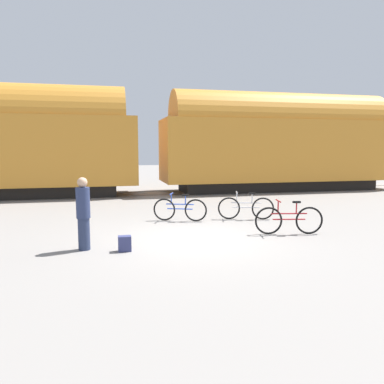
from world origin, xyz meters
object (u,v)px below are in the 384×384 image
(bicycle_maroon, at_px, (289,220))
(person_in_navy, at_px, (83,213))
(bicycle_blue, at_px, (180,209))
(bicycle_silver, at_px, (246,208))
(backpack, at_px, (125,244))
(freight_train, at_px, (149,139))

(bicycle_maroon, xyz_separation_m, person_in_navy, (-5.15, -0.35, 0.44))
(bicycle_blue, relative_size, person_in_navy, 0.98)
(bicycle_silver, distance_m, backpack, 4.87)
(freight_train, distance_m, person_in_navy, 10.51)
(freight_train, relative_size, bicycle_silver, 15.26)
(freight_train, bearing_deg, bicycle_maroon, -75.43)
(bicycle_blue, xyz_separation_m, person_in_navy, (-2.72, -2.75, 0.45))
(bicycle_silver, bearing_deg, backpack, -143.94)
(person_in_navy, height_order, backpack, person_in_navy)
(backpack, bearing_deg, bicycle_silver, 36.06)
(person_in_navy, bearing_deg, backpack, -13.72)
(bicycle_maroon, bearing_deg, freight_train, 104.57)
(freight_train, height_order, bicycle_maroon, freight_train)
(bicycle_blue, distance_m, person_in_navy, 3.89)
(freight_train, xyz_separation_m, bicycle_silver, (2.16, -7.47, -2.29))
(bicycle_maroon, relative_size, backpack, 5.22)
(bicycle_silver, xyz_separation_m, backpack, (-3.93, -2.86, -0.20))
(bicycle_maroon, distance_m, person_in_navy, 5.18)
(freight_train, height_order, person_in_navy, freight_train)
(bicycle_blue, bearing_deg, backpack, -120.97)
(bicycle_silver, xyz_separation_m, bicycle_blue, (-2.09, 0.21, -0.00))
(bicycle_silver, relative_size, backpack, 5.04)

